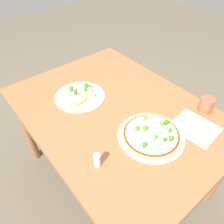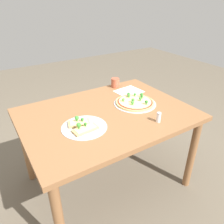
% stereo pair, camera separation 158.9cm
% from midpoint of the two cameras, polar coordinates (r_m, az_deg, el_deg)
% --- Properties ---
extents(ground_plane, '(8.00, 8.00, 0.00)m').
position_cam_midpoint_polar(ground_plane, '(1.80, -18.70, -32.48)').
color(ground_plane, brown).
extents(dining_table, '(1.27, 0.93, 0.71)m').
position_cam_midpoint_polar(dining_table, '(1.31, -23.21, -18.65)').
color(dining_table, brown).
rests_on(dining_table, ground_plane).
extents(pizza_tray_whole, '(0.34, 0.34, 0.06)m').
position_cam_midpoint_polar(pizza_tray_whole, '(1.28, -12.03, -11.69)').
color(pizza_tray_whole, '#B7B7BC').
rests_on(pizza_tray_whole, dining_table).
extents(pizza_tray_slice, '(0.31, 0.31, 0.07)m').
position_cam_midpoint_polar(pizza_tray_slice, '(1.20, -35.43, -21.36)').
color(pizza_tray_slice, '#B7B7BC').
rests_on(pizza_tray_slice, dining_table).
extents(drinking_cup, '(0.08, 0.08, 0.09)m').
position_cam_midpoint_polar(drinking_cup, '(1.58, -15.33, -2.18)').
color(drinking_cup, '#AD5138').
rests_on(drinking_cup, dining_table).
extents(condiment_shaker, '(0.03, 0.03, 0.07)m').
position_cam_midpoint_polar(condiment_shaker, '(1.04, -7.28, -21.24)').
color(condiment_shaker, silver).
rests_on(condiment_shaker, dining_table).
extents(paper_menu, '(0.25, 0.22, 0.00)m').
position_cam_midpoint_polar(paper_menu, '(1.49, -11.44, -5.80)').
color(paper_menu, white).
rests_on(paper_menu, dining_table).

